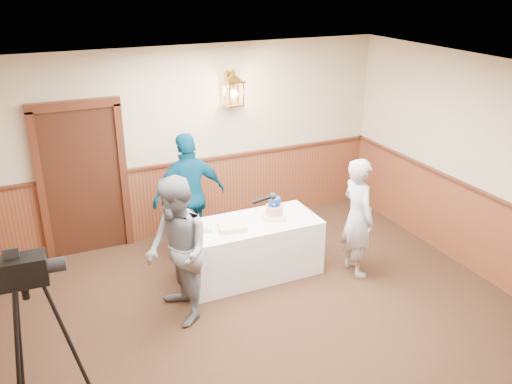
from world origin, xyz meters
TOP-DOWN VIEW (x-y plane):
  - ground at (0.00, 0.00)m, footprint 7.00×7.00m
  - room_shell at (-0.05, 0.45)m, footprint 6.02×7.02m
  - display_table at (0.22, 1.90)m, footprint 1.80×0.80m
  - tiered_cake at (0.56, 1.89)m, footprint 0.36×0.36m
  - sheet_cake_yellow at (-0.06, 1.80)m, footprint 0.38×0.32m
  - sheet_cake_green at (-0.41, 1.96)m, footprint 0.31×0.28m
  - interviewer at (-0.91, 1.33)m, footprint 1.52×0.87m
  - baker at (1.50, 1.37)m, footprint 0.39×0.59m
  - assistant_p at (-0.31, 2.72)m, footprint 1.09×0.54m
  - tv_camera_rig at (-2.45, 0.37)m, footprint 0.64×0.60m

SIDE VIEW (x-z plane):
  - ground at x=0.00m, z-range 0.00..0.00m
  - display_table at x=0.22m, z-range 0.00..0.75m
  - tv_camera_rig at x=-2.45m, z-range -0.08..1.56m
  - sheet_cake_green at x=-0.41m, z-range 0.75..0.81m
  - sheet_cake_yellow at x=-0.06m, z-range 0.75..0.82m
  - baker at x=1.50m, z-range 0.00..1.60m
  - tiered_cake at x=0.56m, z-range 0.72..1.01m
  - interviewer at x=-0.91m, z-range 0.00..1.73m
  - assistant_p at x=-0.31m, z-range 0.00..1.78m
  - room_shell at x=-0.05m, z-range 0.12..2.93m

